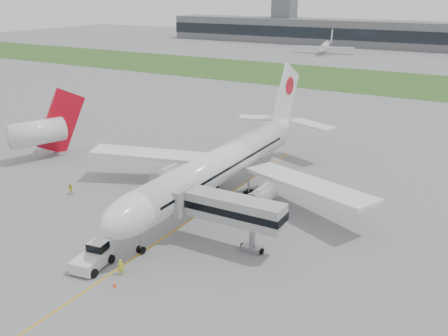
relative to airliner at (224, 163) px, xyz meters
The scene contains 14 objects.
ground 7.47m from the airliner, 90.00° to the right, with size 600.00×600.00×0.00m, color gray.
apron_markings 11.38m from the airliner, 90.00° to the right, with size 70.00×70.00×0.04m, color gold, non-canonical shape.
grass_strip 115.27m from the airliner, 90.00° to the left, with size 600.00×50.00×0.02m, color #2C4B1C.
terminal_building 225.01m from the airliner, 90.00° to the left, with size 320.00×22.30×14.00m.
control_tower 244.38m from the airliner, 111.62° to the left, with size 12.00×12.00×56.00m, color slate, non-canonical shape.
airliner is the anchor object (origin of this frame).
pushback_tug 25.45m from the airliner, 96.48° to the right, with size 3.98×5.35×2.56m.
jet_bridge 15.33m from the airliner, 60.99° to the right, with size 15.16×4.51×7.02m.
safety_cone_left 27.97m from the airliner, 97.84° to the right, with size 0.45×0.45×0.62m, color #FF350D.
safety_cone_right 27.61m from the airliner, 85.45° to the right, with size 0.40×0.40×0.55m, color #FF350D.
ground_crew_near 25.24m from the airliner, 87.36° to the right, with size 0.71×0.46×1.93m, color #C6D523.
ground_crew_far 24.14m from the airliner, 152.23° to the right, with size 0.89×0.69×1.83m, color yellow.
neighbor_aircraft 39.04m from the airliner, behind, with size 7.75×16.37×13.26m.
distant_aircraft_left 188.82m from the airliner, 104.75° to the left, with size 28.46×25.11×10.88m, color silver, non-canonical shape.
Camera 1 is at (35.46, -56.08, 30.11)m, focal length 40.00 mm.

